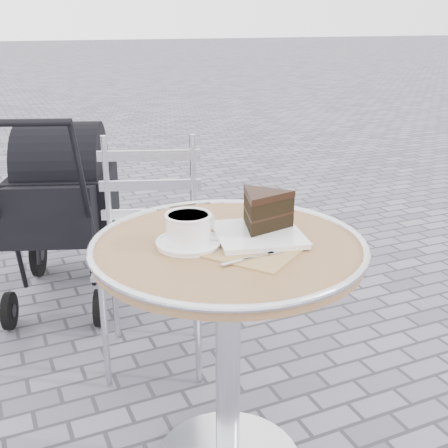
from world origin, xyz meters
name	(u,v)px	position (x,y,z in m)	size (l,w,h in m)	color
cafe_table	(228,300)	(0.00, 0.00, 0.57)	(0.72, 0.72, 0.74)	silver
cappuccino_set	(189,231)	(-0.10, 0.03, 0.77)	(0.19, 0.16, 0.08)	white
cake_plate_set	(262,216)	(0.11, 0.02, 0.79)	(0.32, 0.35, 0.12)	#A6815B
bistro_chair	(151,225)	(0.01, 0.73, 0.54)	(0.50, 0.50, 0.87)	silver
baby_stroller	(62,210)	(-0.23, 1.39, 0.43)	(0.69, 1.00, 0.95)	black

